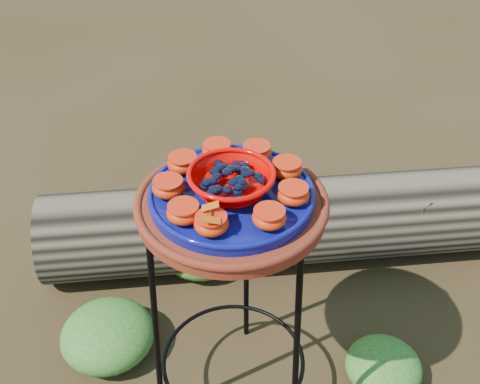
% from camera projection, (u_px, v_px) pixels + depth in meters
% --- Properties ---
extents(plant_stand, '(0.44, 0.44, 0.70)m').
position_uv_depth(plant_stand, '(233.00, 313.00, 1.59)').
color(plant_stand, black).
rests_on(plant_stand, ground).
extents(terracotta_saucer, '(0.43, 0.43, 0.03)m').
position_uv_depth(terracotta_saucer, '(232.00, 206.00, 1.36)').
color(terracotta_saucer, '#562514').
rests_on(terracotta_saucer, plant_stand).
extents(cobalt_plate, '(0.37, 0.37, 0.02)m').
position_uv_depth(cobalt_plate, '(232.00, 196.00, 1.35)').
color(cobalt_plate, '#060454').
rests_on(cobalt_plate, terracotta_saucer).
extents(red_bowl, '(0.18, 0.18, 0.05)m').
position_uv_depth(red_bowl, '(231.00, 182.00, 1.32)').
color(red_bowl, '#D50200').
rests_on(red_bowl, cobalt_plate).
extents(glass_gems, '(0.14, 0.14, 0.02)m').
position_uv_depth(glass_gems, '(231.00, 168.00, 1.30)').
color(glass_gems, black).
rests_on(glass_gems, red_bowl).
extents(orange_half_0, '(0.07, 0.07, 0.04)m').
position_uv_depth(orange_half_0, '(211.00, 224.00, 1.22)').
color(orange_half_0, '#D43E0C').
rests_on(orange_half_0, cobalt_plate).
extents(orange_half_1, '(0.07, 0.07, 0.04)m').
position_uv_depth(orange_half_1, '(269.00, 218.00, 1.24)').
color(orange_half_1, '#D43E0C').
rests_on(orange_half_1, cobalt_plate).
extents(orange_half_2, '(0.07, 0.07, 0.04)m').
position_uv_depth(orange_half_2, '(293.00, 194.00, 1.30)').
color(orange_half_2, '#D43E0C').
rests_on(orange_half_2, cobalt_plate).
extents(orange_half_3, '(0.07, 0.07, 0.04)m').
position_uv_depth(orange_half_3, '(287.00, 169.00, 1.37)').
color(orange_half_3, '#D43E0C').
rests_on(orange_half_3, cobalt_plate).
extents(orange_half_4, '(0.07, 0.07, 0.04)m').
position_uv_depth(orange_half_4, '(257.00, 152.00, 1.42)').
color(orange_half_4, '#D43E0C').
rests_on(orange_half_4, cobalt_plate).
extents(orange_half_5, '(0.07, 0.07, 0.04)m').
position_uv_depth(orange_half_5, '(217.00, 150.00, 1.43)').
color(orange_half_5, '#D43E0C').
rests_on(orange_half_5, cobalt_plate).
extents(orange_half_6, '(0.07, 0.07, 0.04)m').
position_uv_depth(orange_half_6, '(183.00, 163.00, 1.39)').
color(orange_half_6, '#D43E0C').
rests_on(orange_half_6, cobalt_plate).
extents(orange_half_7, '(0.07, 0.07, 0.04)m').
position_uv_depth(orange_half_7, '(168.00, 187.00, 1.32)').
color(orange_half_7, '#D43E0C').
rests_on(orange_half_7, cobalt_plate).
extents(orange_half_8, '(0.07, 0.07, 0.04)m').
position_uv_depth(orange_half_8, '(184.00, 213.00, 1.25)').
color(orange_half_8, '#D43E0C').
rests_on(orange_half_8, cobalt_plate).
extents(butterfly, '(0.09, 0.07, 0.01)m').
position_uv_depth(butterfly, '(211.00, 214.00, 1.20)').
color(butterfly, '#BC4A09').
rests_on(butterfly, orange_half_0).
extents(driftwood_log, '(1.74, 0.91, 0.32)m').
position_uv_depth(driftwood_log, '(280.00, 222.00, 2.17)').
color(driftwood_log, black).
rests_on(driftwood_log, ground).
extents(foliage_left, '(0.29, 0.29, 0.15)m').
position_uv_depth(foliage_left, '(107.00, 334.00, 1.88)').
color(foliage_left, '#194718').
rests_on(foliage_left, ground).
extents(foliage_right, '(0.23, 0.23, 0.12)m').
position_uv_depth(foliage_right, '(384.00, 366.00, 1.81)').
color(foliage_right, '#194718').
rests_on(foliage_right, ground).
extents(foliage_back, '(0.29, 0.29, 0.14)m').
position_uv_depth(foliage_back, '(201.00, 249.00, 2.19)').
color(foliage_back, '#194718').
rests_on(foliage_back, ground).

